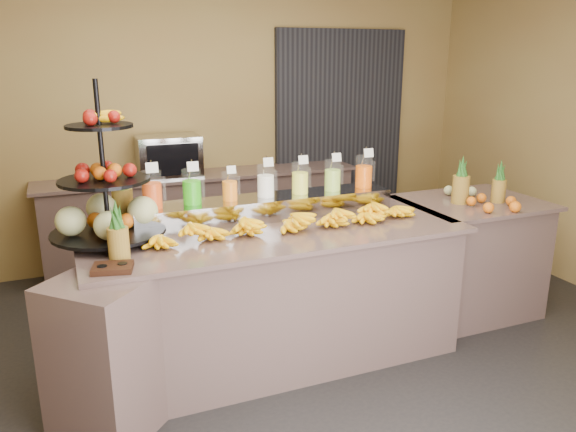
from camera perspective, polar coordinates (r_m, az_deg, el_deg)
ground at (r=3.84m, az=0.47°, el=-15.95°), size 6.00×6.00×0.00m
room_envelope at (r=4.06m, az=-1.41°, el=13.80°), size 6.04×5.02×2.82m
buffet_counter at (r=3.80m, az=-2.67°, el=-8.38°), size 2.75×1.25×0.93m
right_counter at (r=4.78m, az=17.69°, el=-3.89°), size 1.08×0.88×0.93m
back_ledge at (r=5.62m, az=-8.48°, el=-0.33°), size 3.10×0.55×0.93m
pitcher_tray at (r=3.95m, az=-2.25°, el=0.91°), size 1.85×0.30×0.15m
juice_pitcher_orange_a at (r=3.72m, az=-13.65°, el=2.42°), size 0.13×0.14×0.32m
juice_pitcher_green at (r=3.76m, az=-9.74°, el=2.73°), size 0.13×0.13×0.31m
juice_pitcher_orange_b at (r=3.83m, az=-5.93°, el=2.86°), size 0.11×0.11×0.26m
juice_pitcher_milk at (r=3.91m, az=-2.28°, el=3.39°), size 0.12×0.13×0.30m
juice_pitcher_lemon at (r=4.00m, az=1.22°, el=3.69°), size 0.12×0.13×0.29m
juice_pitcher_lime at (r=4.11m, az=4.55°, el=3.98°), size 0.12×0.13×0.29m
juice_pitcher_orange_c at (r=4.23m, az=7.71°, el=4.31°), size 0.13×0.13×0.31m
banana_heap at (r=3.68m, az=0.12°, el=-0.33°), size 1.87×0.17×0.16m
fruit_stand at (r=3.59m, az=-17.20°, el=1.47°), size 0.77×0.77×0.97m
condiment_caddy at (r=3.13m, az=-17.39°, el=-5.05°), size 0.24×0.20×0.03m
pineapple_left_a at (r=3.22m, az=-16.86°, el=-2.30°), size 0.12×0.12×0.36m
pineapple_left_b at (r=3.89m, az=-16.43°, el=1.24°), size 0.14×0.14×0.41m
right_fruit_pile at (r=4.52m, az=19.42°, el=1.86°), size 0.41×0.39×0.21m
oven_warmer at (r=5.41m, az=-12.03°, el=5.98°), size 0.59×0.42×0.38m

